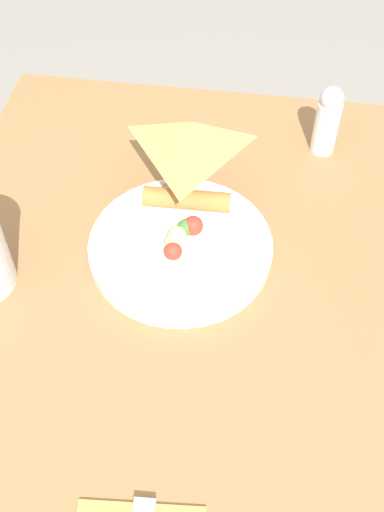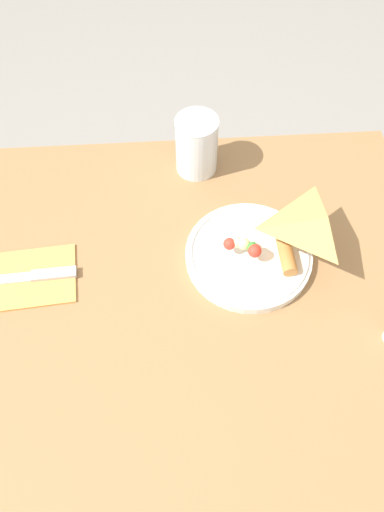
% 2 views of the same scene
% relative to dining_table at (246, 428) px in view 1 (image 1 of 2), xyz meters
% --- Properties ---
extents(dining_table, '(0.92, 0.78, 0.77)m').
position_rel_dining_table_xyz_m(dining_table, '(0.00, 0.00, 0.00)').
color(dining_table, olive).
rests_on(dining_table, ground_plane).
extents(plate_pizza, '(0.21, 0.21, 0.05)m').
position_rel_dining_table_xyz_m(plate_pizza, '(-0.15, -0.10, 0.15)').
color(plate_pizza, white).
rests_on(plate_pizza, dining_table).
extents(salt_shaker, '(0.03, 0.03, 0.10)m').
position_rel_dining_table_xyz_m(salt_shaker, '(-0.35, 0.06, 0.18)').
color(salt_shaker, white).
rests_on(salt_shaker, dining_table).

